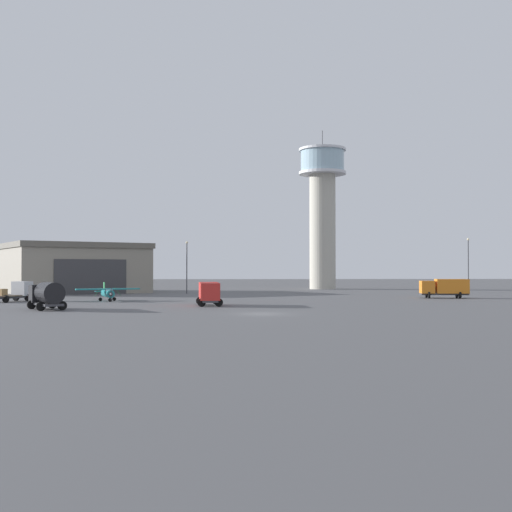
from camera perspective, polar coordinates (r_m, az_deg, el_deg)
The scene contains 10 objects.
ground_plane at distance 63.85m, azimuth 0.58°, elevation -5.19°, with size 400.00×400.00×0.00m, color #545456.
control_tower at distance 140.54m, azimuth 5.96°, elevation 4.64°, with size 10.29×10.29×34.75m.
hangar at distance 124.00m, azimuth -15.94°, elevation -1.04°, with size 31.01×29.93×9.14m.
airplane_teal at distance 90.65m, azimuth -13.14°, elevation -3.19°, with size 8.56×6.76×2.57m.
truck_box_orange at distance 101.04m, azimuth 16.54°, elevation -2.70°, with size 7.30×3.83×2.89m.
truck_box_red at distance 77.73m, azimuth -4.22°, elevation -3.25°, with size 3.40×6.20×2.82m.
truck_flatbed_silver at distance 93.38m, azimuth -20.67°, elevation -3.02°, with size 4.74×6.70×2.72m.
truck_fuel_tanker_black at distance 73.53m, azimuth -18.16°, elevation -3.27°, with size 5.11×6.31×3.04m.
light_post_west at distance 126.42m, azimuth 18.45°, elevation -0.40°, with size 0.44×0.44×10.22m.
light_post_north at distance 114.91m, azimuth -6.21°, elevation -0.59°, with size 0.44×0.44×9.40m.
Camera 1 is at (-3.23, -63.60, 4.57)m, focal length 44.73 mm.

